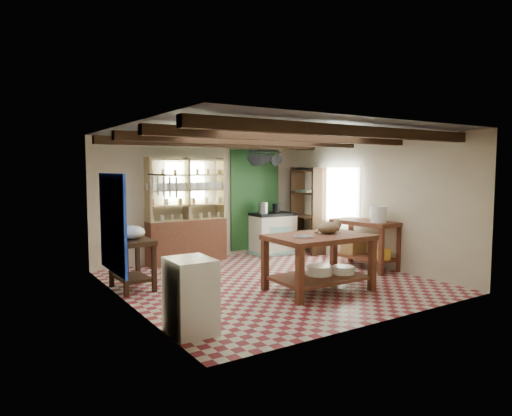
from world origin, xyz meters
TOP-DOWN VIEW (x-y plane):
  - floor at (0.00, 0.00)m, footprint 5.00×5.00m
  - ceiling at (0.00, 0.00)m, footprint 5.00×5.00m
  - wall_back at (0.00, 2.50)m, footprint 5.00×0.04m
  - wall_front at (0.00, -2.50)m, footprint 5.00×0.04m
  - wall_left at (-2.50, 0.00)m, footprint 0.04×5.00m
  - wall_right at (2.50, 0.00)m, footprint 0.04×5.00m
  - ceiling_beams at (0.00, 0.00)m, footprint 5.00×3.80m
  - blue_wall_patch at (-2.47, 0.90)m, footprint 0.04×1.40m
  - green_wall_patch at (1.25, 2.47)m, footprint 1.30×0.04m
  - window_back at (-0.50, 2.48)m, footprint 0.90×0.02m
  - window_right at (2.48, 1.00)m, footprint 0.02×1.30m
  - utensil_rail at (-2.44, -1.20)m, footprint 0.06×0.90m
  - pot_rack at (1.25, 2.05)m, footprint 0.86×0.12m
  - shelving_unit at (-0.55, 2.31)m, footprint 1.70×0.34m
  - tall_rack at (2.28, 1.80)m, footprint 0.40×0.86m
  - work_table at (0.32, -0.89)m, footprint 1.62×1.10m
  - stove at (1.52, 2.15)m, footprint 1.00×0.70m
  - prep_table at (-2.20, 0.80)m, footprint 0.60×0.85m
  - white_cabinet at (-2.22, -1.52)m, footprint 0.51×0.61m
  - right_counter at (2.18, -0.12)m, footprint 0.76×1.37m
  - cat at (0.57, -0.84)m, footprint 0.46×0.38m
  - steel_tray at (-0.03, -0.93)m, footprint 0.33×0.33m
  - basin_large at (0.37, -0.84)m, footprint 0.44×0.44m
  - basin_small at (0.77, -1.00)m, footprint 0.36×0.36m
  - kettle_left at (1.27, 2.16)m, footprint 0.22×0.22m
  - kettle_right at (1.62, 2.15)m, footprint 0.18×0.18m
  - enamel_bowl at (-2.20, 0.80)m, footprint 0.46×0.46m
  - white_bucket at (2.16, -0.47)m, footprint 0.33×0.33m
  - wicker_basket at (2.16, 0.18)m, footprint 0.43×0.35m
  - yellow_tub at (2.21, -0.56)m, footprint 0.29×0.29m

SIDE VIEW (x-z plane):
  - floor at x=0.00m, z-range -0.02..0.00m
  - basin_small at x=0.77m, z-range 0.24..0.37m
  - basin_large at x=0.37m, z-range 0.24..0.39m
  - yellow_tub at x=2.21m, z-range 0.25..0.45m
  - wicker_basket at x=2.16m, z-range 0.25..0.53m
  - prep_table at x=-2.20m, z-range 0.00..0.83m
  - white_cabinet at x=-2.22m, z-range 0.00..0.91m
  - work_table at x=0.32m, z-range 0.00..0.91m
  - stove at x=1.52m, z-range 0.00..0.95m
  - right_counter at x=2.18m, z-range 0.00..0.95m
  - steel_tray at x=-0.03m, z-range 0.91..0.93m
  - enamel_bowl at x=-2.20m, z-range 0.83..1.05m
  - tall_rack at x=2.28m, z-range 0.00..2.00m
  - cat at x=0.57m, z-range 0.91..1.10m
  - kettle_right at x=1.62m, z-range 0.95..1.16m
  - kettle_left at x=1.27m, z-range 0.95..1.20m
  - blue_wall_patch at x=-2.47m, z-range 0.30..1.90m
  - shelving_unit at x=-0.55m, z-range 0.00..2.20m
  - white_bucket at x=2.16m, z-range 0.95..1.26m
  - green_wall_patch at x=1.25m, z-range 0.10..2.40m
  - wall_back at x=0.00m, z-range 0.00..2.60m
  - wall_front at x=0.00m, z-range 0.00..2.60m
  - wall_left at x=-2.50m, z-range 0.00..2.60m
  - wall_right at x=2.50m, z-range 0.00..2.60m
  - window_right at x=2.48m, z-range 0.80..2.00m
  - window_back at x=-0.50m, z-range 1.30..2.10m
  - utensil_rail at x=-2.44m, z-range 1.64..1.92m
  - pot_rack at x=1.25m, z-range 2.00..2.36m
  - ceiling_beams at x=0.00m, z-range 2.40..2.56m
  - ceiling at x=0.00m, z-range 2.59..2.61m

